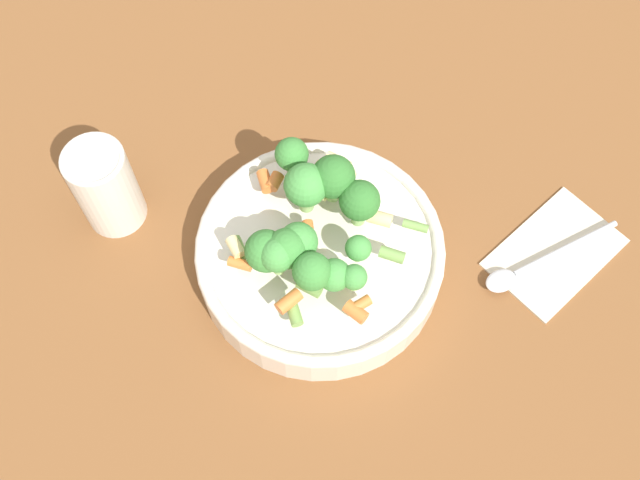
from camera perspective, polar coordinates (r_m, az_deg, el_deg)
The scene contains 6 objects.
ground_plane at distance 0.84m, azimuth 0.00°, elevation -1.90°, with size 3.00×3.00×0.00m, color brown.
bowl at distance 0.82m, azimuth 0.00°, elevation -1.08°, with size 0.27×0.27×0.05m.
pasta_salad at distance 0.76m, azimuth -0.64°, elevation 1.53°, with size 0.19×0.21×0.08m.
cup at distance 0.86m, azimuth -16.06°, elevation 3.97°, with size 0.07×0.07×0.12m.
napkin at distance 0.89m, azimuth 17.49°, elevation -0.87°, with size 0.15×0.10×0.01m.
spoon at distance 0.86m, azimuth 15.60°, elevation -1.98°, with size 0.17×0.06×0.01m.
Camera 1 is at (-0.24, -0.27, 0.76)m, focal length 42.00 mm.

